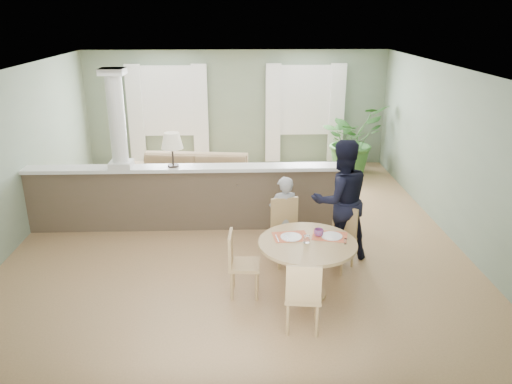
{
  "coord_description": "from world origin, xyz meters",
  "views": [
    {
      "loc": [
        0.03,
        -7.71,
        3.53
      ],
      "look_at": [
        0.27,
        -1.0,
        1.08
      ],
      "focal_mm": 35.0,
      "sensor_mm": 36.0,
      "label": 1
    }
  ],
  "objects_px": {
    "dining_table": "(308,253)",
    "houseplant": "(352,139)",
    "chair_near": "(303,293)",
    "child_person": "(284,216)",
    "chair_far_boy": "(286,228)",
    "chair_far_man": "(341,235)",
    "chair_side": "(239,261)",
    "man_person": "(340,200)",
    "sofa": "(193,177)"
  },
  "relations": [
    {
      "from": "dining_table",
      "to": "man_person",
      "type": "height_order",
      "value": "man_person"
    },
    {
      "from": "dining_table",
      "to": "chair_far_man",
      "type": "xyz_separation_m",
      "value": [
        0.58,
        0.75,
        -0.11
      ]
    },
    {
      "from": "houseplant",
      "to": "child_person",
      "type": "height_order",
      "value": "houseplant"
    },
    {
      "from": "chair_far_man",
      "to": "child_person",
      "type": "bearing_deg",
      "value": -167.66
    },
    {
      "from": "chair_side",
      "to": "houseplant",
      "type": "bearing_deg",
      "value": -22.82
    },
    {
      "from": "houseplant",
      "to": "chair_far_boy",
      "type": "xyz_separation_m",
      "value": [
        -1.88,
        -4.23,
        -0.26
      ]
    },
    {
      "from": "sofa",
      "to": "chair_far_boy",
      "type": "bearing_deg",
      "value": -53.26
    },
    {
      "from": "sofa",
      "to": "chair_far_boy",
      "type": "relative_size",
      "value": 2.9
    },
    {
      "from": "chair_far_boy",
      "to": "child_person",
      "type": "bearing_deg",
      "value": 86.27
    },
    {
      "from": "chair_far_man",
      "to": "chair_side",
      "type": "xyz_separation_m",
      "value": [
        -1.46,
        -0.71,
        -0.01
      ]
    },
    {
      "from": "dining_table",
      "to": "chair_far_boy",
      "type": "height_order",
      "value": "chair_far_boy"
    },
    {
      "from": "chair_near",
      "to": "child_person",
      "type": "height_order",
      "value": "child_person"
    },
    {
      "from": "dining_table",
      "to": "child_person",
      "type": "xyz_separation_m",
      "value": [
        -0.21,
        1.15,
        0.02
      ]
    },
    {
      "from": "chair_far_man",
      "to": "child_person",
      "type": "xyz_separation_m",
      "value": [
        -0.79,
        0.4,
        0.13
      ]
    },
    {
      "from": "sofa",
      "to": "man_person",
      "type": "height_order",
      "value": "man_person"
    },
    {
      "from": "houseplant",
      "to": "chair_far_boy",
      "type": "height_order",
      "value": "houseplant"
    },
    {
      "from": "sofa",
      "to": "chair_far_boy",
      "type": "xyz_separation_m",
      "value": [
        1.61,
        -2.79,
        0.12
      ]
    },
    {
      "from": "chair_far_boy",
      "to": "chair_side",
      "type": "height_order",
      "value": "chair_far_boy"
    },
    {
      "from": "chair_far_boy",
      "to": "chair_far_man",
      "type": "height_order",
      "value": "chair_far_boy"
    },
    {
      "from": "chair_far_boy",
      "to": "child_person",
      "type": "xyz_separation_m",
      "value": [
        -0.02,
        0.19,
        0.1
      ]
    },
    {
      "from": "chair_side",
      "to": "chair_far_man",
      "type": "bearing_deg",
      "value": -60.43
    },
    {
      "from": "houseplant",
      "to": "chair_side",
      "type": "height_order",
      "value": "houseplant"
    },
    {
      "from": "chair_far_man",
      "to": "dining_table",
      "type": "bearing_deg",
      "value": -88.32
    },
    {
      "from": "chair_near",
      "to": "houseplant",
      "type": "bearing_deg",
      "value": -100.14
    },
    {
      "from": "sofa",
      "to": "child_person",
      "type": "height_order",
      "value": "child_person"
    },
    {
      "from": "chair_far_man",
      "to": "chair_near",
      "type": "distance_m",
      "value": 1.73
    },
    {
      "from": "man_person",
      "to": "chair_far_man",
      "type": "bearing_deg",
      "value": 71.52
    },
    {
      "from": "chair_far_man",
      "to": "chair_side",
      "type": "bearing_deg",
      "value": -114.71
    },
    {
      "from": "chair_far_boy",
      "to": "chair_side",
      "type": "distance_m",
      "value": 1.15
    },
    {
      "from": "houseplant",
      "to": "man_person",
      "type": "relative_size",
      "value": 0.87
    },
    {
      "from": "chair_far_boy",
      "to": "chair_side",
      "type": "bearing_deg",
      "value": -138.05
    },
    {
      "from": "sofa",
      "to": "man_person",
      "type": "bearing_deg",
      "value": -41.48
    },
    {
      "from": "chair_side",
      "to": "chair_near",
      "type": "bearing_deg",
      "value": -135.98
    },
    {
      "from": "dining_table",
      "to": "chair_far_man",
      "type": "bearing_deg",
      "value": 52.24
    },
    {
      "from": "dining_table",
      "to": "houseplant",
      "type": "bearing_deg",
      "value": 71.93
    },
    {
      "from": "chair_far_man",
      "to": "chair_near",
      "type": "bearing_deg",
      "value": -75.82
    },
    {
      "from": "chair_near",
      "to": "chair_side",
      "type": "distance_m",
      "value": 1.12
    },
    {
      "from": "chair_far_man",
      "to": "man_person",
      "type": "relative_size",
      "value": 0.49
    },
    {
      "from": "houseplant",
      "to": "chair_far_boy",
      "type": "bearing_deg",
      "value": -113.9
    },
    {
      "from": "chair_far_man",
      "to": "chair_far_boy",
      "type": "bearing_deg",
      "value": -155.96
    },
    {
      "from": "chair_far_boy",
      "to": "chair_side",
      "type": "relative_size",
      "value": 1.09
    },
    {
      "from": "chair_near",
      "to": "chair_side",
      "type": "xyz_separation_m",
      "value": [
        -0.72,
        0.85,
        -0.02
      ]
    },
    {
      "from": "chair_far_boy",
      "to": "sofa",
      "type": "bearing_deg",
      "value": 109.12
    },
    {
      "from": "houseplant",
      "to": "chair_far_man",
      "type": "distance_m",
      "value": 4.59
    },
    {
      "from": "dining_table",
      "to": "chair_side",
      "type": "xyz_separation_m",
      "value": [
        -0.88,
        0.04,
        -0.12
      ]
    },
    {
      "from": "houseplant",
      "to": "dining_table",
      "type": "height_order",
      "value": "houseplant"
    },
    {
      "from": "child_person",
      "to": "man_person",
      "type": "relative_size",
      "value": 0.69
    },
    {
      "from": "dining_table",
      "to": "man_person",
      "type": "bearing_deg",
      "value": 59.74
    },
    {
      "from": "sofa",
      "to": "chair_near",
      "type": "distance_m",
      "value": 4.85
    },
    {
      "from": "houseplant",
      "to": "dining_table",
      "type": "relative_size",
      "value": 1.25
    }
  ]
}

